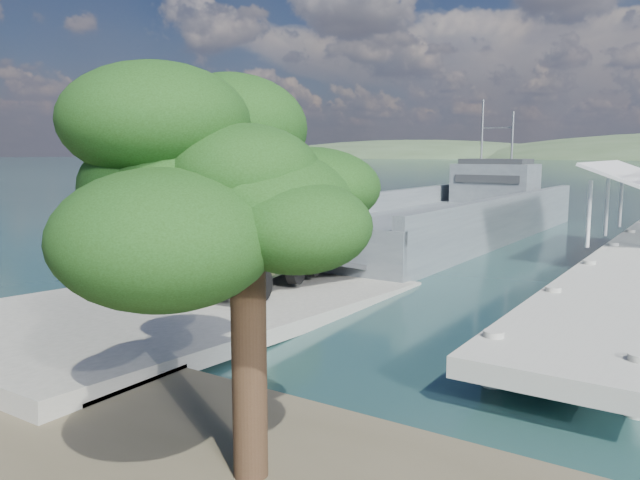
{
  "coord_description": "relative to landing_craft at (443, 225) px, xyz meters",
  "views": [
    {
      "loc": [
        15.97,
        -16.6,
        5.71
      ],
      "look_at": [
        1.04,
        6.0,
        1.89
      ],
      "focal_mm": 35.0,
      "sensor_mm": 36.0,
      "label": 1
    }
  ],
  "objects": [
    {
      "name": "ground",
      "position": [
        -0.03,
        -22.43,
        -0.87
      ],
      "size": [
        1400.0,
        1400.0,
        0.0
      ],
      "primitive_type": "plane",
      "color": "#1B4242",
      "rests_on": "ground"
    },
    {
      "name": "boat_ramp",
      "position": [
        -0.03,
        -23.43,
        -0.62
      ],
      "size": [
        10.0,
        18.0,
        0.5
      ],
      "primitive_type": "cube",
      "color": "gray",
      "rests_on": "ground"
    },
    {
      "name": "shoreline_rocks",
      "position": [
        -6.23,
        -21.93,
        -0.87
      ],
      "size": [
        3.2,
        5.6,
        0.9
      ],
      "primitive_type": null,
      "color": "#545451",
      "rests_on": "ground"
    },
    {
      "name": "landing_craft",
      "position": [
        0.0,
        0.0,
        0.0
      ],
      "size": [
        9.44,
        36.12,
        10.7
      ],
      "rotation": [
        0.0,
        0.0,
        -0.01
      ],
      "color": "#4E545C",
      "rests_on": "ground"
    },
    {
      "name": "military_truck",
      "position": [
        0.78,
        -19.85,
        1.34
      ],
      "size": [
        3.68,
        7.72,
        3.45
      ],
      "rotation": [
        0.0,
        0.0,
        0.2
      ],
      "color": "black",
      "rests_on": "boat_ramp"
    },
    {
      "name": "soldier",
      "position": [
        -3.78,
        -22.78,
        0.59
      ],
      "size": [
        0.84,
        0.73,
        1.94
      ],
      "primitive_type": "imported",
      "rotation": [
        0.0,
        0.0,
        0.47
      ],
      "color": "black",
      "rests_on": "boat_ramp"
    },
    {
      "name": "overhang_tree",
      "position": [
        9.15,
        -31.14,
        4.42
      ],
      "size": [
        7.28,
        6.71,
        6.61
      ],
      "color": "#301E13",
      "rests_on": "ground"
    }
  ]
}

